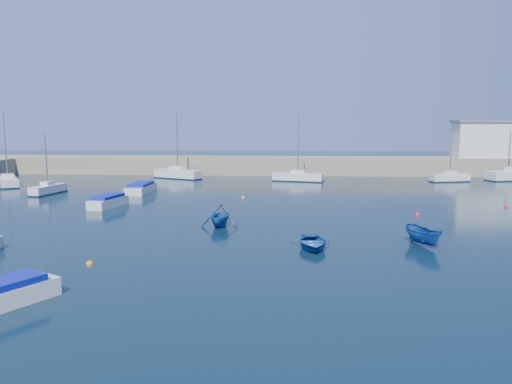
{
  "coord_description": "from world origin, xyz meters",
  "views": [
    {
      "loc": [
        0.23,
        -27.42,
        7.54
      ],
      "look_at": [
        -2.05,
        15.32,
        1.6
      ],
      "focal_mm": 35.0,
      "sensor_mm": 36.0,
      "label": 1
    }
  ],
  "objects_px": {
    "motorboat_1": "(108,201)",
    "dinghy_right": "(424,236)",
    "sailboat_3": "(48,189)",
    "sailboat_6": "(298,177)",
    "sailboat_4": "(8,181)",
    "sailboat_5": "(178,174)",
    "dinghy_center": "(312,243)",
    "sailboat_7": "(450,177)",
    "harbor_office": "(491,140)",
    "motorboat_2": "(141,188)",
    "dinghy_left": "(220,215)"
  },
  "relations": [
    {
      "from": "sailboat_4",
      "to": "motorboat_1",
      "type": "xyz_separation_m",
      "value": [
        17.42,
        -14.38,
        -0.06
      ]
    },
    {
      "from": "sailboat_4",
      "to": "dinghy_center",
      "type": "relative_size",
      "value": 2.55
    },
    {
      "from": "sailboat_6",
      "to": "dinghy_center",
      "type": "relative_size",
      "value": 2.44
    },
    {
      "from": "harbor_office",
      "to": "dinghy_left",
      "type": "bearing_deg",
      "value": -132.3
    },
    {
      "from": "dinghy_center",
      "to": "dinghy_left",
      "type": "bearing_deg",
      "value": 132.58
    },
    {
      "from": "dinghy_right",
      "to": "dinghy_left",
      "type": "bearing_deg",
      "value": 137.39
    },
    {
      "from": "sailboat_4",
      "to": "dinghy_left",
      "type": "height_order",
      "value": "sailboat_4"
    },
    {
      "from": "sailboat_5",
      "to": "motorboat_2",
      "type": "xyz_separation_m",
      "value": [
        -1.02,
        -14.27,
        -0.13
      ]
    },
    {
      "from": "dinghy_right",
      "to": "dinghy_center",
      "type": "bearing_deg",
      "value": 166.93
    },
    {
      "from": "sailboat_6",
      "to": "motorboat_2",
      "type": "relative_size",
      "value": 1.53
    },
    {
      "from": "sailboat_7",
      "to": "sailboat_6",
      "type": "bearing_deg",
      "value": 77.56
    },
    {
      "from": "harbor_office",
      "to": "motorboat_1",
      "type": "bearing_deg",
      "value": -146.91
    },
    {
      "from": "sailboat_4",
      "to": "sailboat_5",
      "type": "bearing_deg",
      "value": -7.61
    },
    {
      "from": "motorboat_2",
      "to": "sailboat_3",
      "type": "bearing_deg",
      "value": -169.41
    },
    {
      "from": "sailboat_6",
      "to": "dinghy_left",
      "type": "distance_m",
      "value": 29.87
    },
    {
      "from": "sailboat_3",
      "to": "sailboat_4",
      "type": "distance_m",
      "value": 10.52
    },
    {
      "from": "harbor_office",
      "to": "dinghy_center",
      "type": "distance_m",
      "value": 52.2
    },
    {
      "from": "sailboat_3",
      "to": "dinghy_center",
      "type": "xyz_separation_m",
      "value": [
        26.84,
        -21.91,
        -0.17
      ]
    },
    {
      "from": "motorboat_1",
      "to": "dinghy_center",
      "type": "distance_m",
      "value": 22.58
    },
    {
      "from": "sailboat_6",
      "to": "dinghy_right",
      "type": "height_order",
      "value": "sailboat_6"
    },
    {
      "from": "sailboat_3",
      "to": "sailboat_6",
      "type": "distance_m",
      "value": 30.15
    },
    {
      "from": "sailboat_7",
      "to": "dinghy_center",
      "type": "relative_size",
      "value": 1.95
    },
    {
      "from": "dinghy_left",
      "to": "sailboat_6",
      "type": "bearing_deg",
      "value": 84.98
    },
    {
      "from": "motorboat_2",
      "to": "harbor_office",
      "type": "bearing_deg",
      "value": 26.63
    },
    {
      "from": "dinghy_center",
      "to": "motorboat_1",
      "type": "bearing_deg",
      "value": 137.51
    },
    {
      "from": "sailboat_5",
      "to": "dinghy_right",
      "type": "distance_m",
      "value": 43.22
    },
    {
      "from": "harbor_office",
      "to": "sailboat_5",
      "type": "relative_size",
      "value": 1.11
    },
    {
      "from": "sailboat_4",
      "to": "sailboat_5",
      "type": "distance_m",
      "value": 20.91
    },
    {
      "from": "motorboat_2",
      "to": "dinghy_center",
      "type": "bearing_deg",
      "value": -51.48
    },
    {
      "from": "sailboat_5",
      "to": "sailboat_7",
      "type": "bearing_deg",
      "value": -66.88
    },
    {
      "from": "harbor_office",
      "to": "dinghy_center",
      "type": "relative_size",
      "value": 2.87
    },
    {
      "from": "sailboat_5",
      "to": "dinghy_center",
      "type": "height_order",
      "value": "sailboat_5"
    },
    {
      "from": "dinghy_center",
      "to": "sailboat_6",
      "type": "bearing_deg",
      "value": 86.11
    },
    {
      "from": "sailboat_5",
      "to": "motorboat_2",
      "type": "distance_m",
      "value": 14.31
    },
    {
      "from": "sailboat_5",
      "to": "dinghy_right",
      "type": "bearing_deg",
      "value": -121.5
    },
    {
      "from": "sailboat_5",
      "to": "dinghy_center",
      "type": "xyz_separation_m",
      "value": [
        16.14,
        -37.61,
        -0.3
      ]
    },
    {
      "from": "sailboat_4",
      "to": "motorboat_1",
      "type": "relative_size",
      "value": 1.89
    },
    {
      "from": "sailboat_4",
      "to": "sailboat_7",
      "type": "distance_m",
      "value": 55.22
    },
    {
      "from": "motorboat_1",
      "to": "dinghy_right",
      "type": "xyz_separation_m",
      "value": [
        24.5,
        -13.12,
        0.09
      ]
    },
    {
      "from": "sailboat_5",
      "to": "dinghy_right",
      "type": "height_order",
      "value": "sailboat_5"
    },
    {
      "from": "sailboat_4",
      "to": "motorboat_2",
      "type": "bearing_deg",
      "value": -49.58
    },
    {
      "from": "harbor_office",
      "to": "sailboat_4",
      "type": "height_order",
      "value": "sailboat_4"
    },
    {
      "from": "sailboat_5",
      "to": "dinghy_left",
      "type": "bearing_deg",
      "value": -136.53
    },
    {
      "from": "motorboat_2",
      "to": "sailboat_4",
      "type": "bearing_deg",
      "value": 165.86
    },
    {
      "from": "sailboat_4",
      "to": "dinghy_left",
      "type": "bearing_deg",
      "value": -71.36
    },
    {
      "from": "sailboat_3",
      "to": "sailboat_7",
      "type": "distance_m",
      "value": 48.59
    },
    {
      "from": "sailboat_7",
      "to": "sailboat_4",
      "type": "bearing_deg",
      "value": 83.79
    },
    {
      "from": "sailboat_7",
      "to": "motorboat_2",
      "type": "bearing_deg",
      "value": 94.85
    },
    {
      "from": "sailboat_4",
      "to": "sailboat_5",
      "type": "xyz_separation_m",
      "value": [
        18.85,
        9.05,
        0.09
      ]
    },
    {
      "from": "sailboat_5",
      "to": "dinghy_left",
      "type": "xyz_separation_m",
      "value": [
        9.77,
        -31.49,
        0.17
      ]
    }
  ]
}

